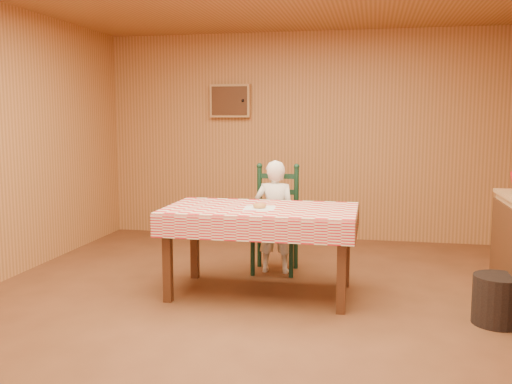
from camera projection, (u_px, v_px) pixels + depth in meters
The scene contains 8 objects.
ground at pixel (251, 315), 4.48m from camera, with size 6.00×6.00×0.00m, color brown.
cabin_walls at pixel (264, 83), 4.76m from camera, with size 5.10×6.05×2.65m.
dining_table at pixel (261, 217), 4.93m from camera, with size 1.66×0.96×0.77m.
ladder_chair at pixel (276, 221), 5.72m from camera, with size 0.44×0.40×1.08m.
seated_child at pixel (275, 217), 5.65m from camera, with size 0.41×0.27×1.12m, color white.
napkin at pixel (260, 208), 4.87m from camera, with size 0.26×0.26×0.00m, color white.
donut at pixel (260, 206), 4.87m from camera, with size 0.11×0.11×0.04m, color #D1904B.
storage_bin at pixel (498, 300), 4.26m from camera, with size 0.37×0.37×0.37m, color black.
Camera 1 is at (0.91, -4.22, 1.54)m, focal length 40.00 mm.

